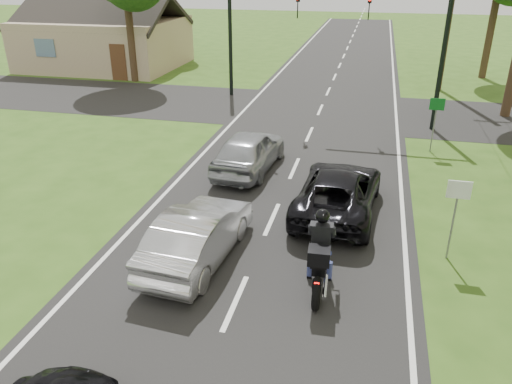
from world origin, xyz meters
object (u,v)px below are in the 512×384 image
sign_green (436,112)px  silver_suv (249,150)px  dark_suv (338,191)px  silver_sedan (198,235)px  motorcycle_rider (320,259)px  traffic_signal (400,31)px  sign_white (457,201)px

sign_green → silver_suv: bearing=-151.7°
dark_suv → silver_sedan: bearing=51.3°
motorcycle_rider → silver_sedan: motorcycle_rider is taller
motorcycle_rider → silver_suv: size_ratio=0.54×
motorcycle_rider → traffic_signal: 13.54m
silver_sedan → silver_suv: (-0.20, 6.01, 0.04)m
motorcycle_rider → traffic_signal: size_ratio=0.36×
silver_suv → sign_green: size_ratio=2.01×
silver_sedan → sign_green: bearing=-118.8°
silver_sedan → traffic_signal: size_ratio=0.66×
motorcycle_rider → sign_green: (3.20, 10.00, 0.82)m
silver_suv → sign_green: sign_green is taller
motorcycle_rider → sign_white: bearing=30.9°
silver_suv → motorcycle_rider: bearing=121.0°
motorcycle_rider → dark_suv: bearing=85.9°
silver_suv → traffic_signal: 8.81m
dark_suv → traffic_signal: bearing=-96.0°
sign_white → sign_green: size_ratio=1.00×
silver_sedan → sign_green: (6.25, 9.49, 0.89)m
traffic_signal → sign_white: size_ratio=3.00×
sign_white → sign_green: bearing=88.6°
silver_sedan → traffic_signal: traffic_signal is taller
motorcycle_rider → sign_green: size_ratio=1.09×
sign_white → sign_green: same height
silver_sedan → sign_green: size_ratio=1.98×
traffic_signal → sign_green: traffic_signal is taller
dark_suv → silver_suv: bearing=-33.8°
sign_green → sign_white: bearing=-91.4°
sign_white → traffic_signal: bearing=97.0°
dark_suv → sign_white: (2.91, -1.96, 0.92)m
silver_sedan → traffic_signal: 13.79m
dark_suv → sign_white: sign_white is taller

